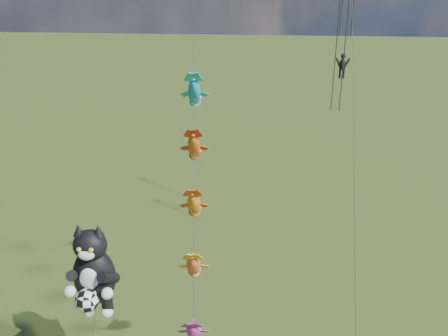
{
  "coord_description": "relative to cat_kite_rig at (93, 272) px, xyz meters",
  "views": [
    {
      "loc": [
        12.48,
        -22.96,
        24.99
      ],
      "look_at": [
        9.96,
        9.18,
        11.18
      ],
      "focal_mm": 40.0,
      "sensor_mm": 36.0,
      "label": 1
    }
  ],
  "objects": [
    {
      "name": "cat_kite_rig",
      "position": [
        0.0,
        0.0,
        0.0
      ],
      "size": [
        2.81,
        4.28,
        11.37
      ],
      "rotation": [
        0.0,
        0.0,
        -0.12
      ],
      "color": "brown",
      "rests_on": "ground"
    },
    {
      "name": "fish_windsock_rig",
      "position": [
        5.48,
        2.94,
        3.01
      ],
      "size": [
        1.97,
        15.9,
        20.26
      ],
      "rotation": [
        0.0,
        0.0,
        0.42
      ],
      "color": "brown",
      "rests_on": "ground"
    },
    {
      "name": "parafoil_rig",
      "position": [
        15.28,
        14.7,
        10.27
      ],
      "size": [
        1.81,
        17.52,
        27.55
      ],
      "rotation": [
        0.0,
        0.0,
        0.09
      ],
      "color": "brown",
      "rests_on": "ground"
    }
  ]
}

